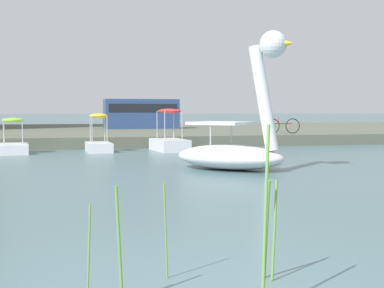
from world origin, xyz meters
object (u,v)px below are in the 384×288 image
Objects in this scene: pedal_boat_red at (169,139)px; parked_van at (141,113)px; swan_boat at (236,141)px; pedal_boat_lime at (13,144)px; pedal_boat_yellow at (99,142)px; bicycle_parked at (283,126)px.

parked_van reaches higher than pedal_boat_red.
swan_boat is 19.73m from parked_van.
swan_boat is at bearing -91.17° from parked_van.
pedal_boat_lime is at bearing -119.20° from parked_van.
pedal_boat_red is at bearing 92.66° from swan_boat.
parked_van is (6.83, 12.22, 1.12)m from pedal_boat_lime.
pedal_boat_lime is (-3.23, -0.03, -0.03)m from pedal_boat_yellow.
swan_boat is 1.60× the size of pedal_boat_red.
parked_van is (3.59, 12.19, 1.09)m from pedal_boat_yellow.
pedal_boat_red is (-0.34, 7.41, -0.31)m from swan_boat.
pedal_boat_lime is at bearing 130.63° from swan_boat.
bicycle_parked is at bearing 60.55° from swan_boat.
bicycle_parked is at bearing 19.44° from pedal_boat_yellow.
parked_van is at bearing 88.83° from swan_boat.
pedal_boat_red reaches higher than pedal_boat_lime.
pedal_boat_yellow is at bearing 177.68° from pedal_boat_red.
bicycle_parked is 0.39× the size of parked_van.
pedal_boat_lime is (-6.43, 7.49, -0.42)m from swan_boat.
pedal_boat_red reaches higher than pedal_boat_yellow.
swan_boat is 0.82× the size of parked_van.
parked_van is at bearing 73.57° from pedal_boat_yellow.
pedal_boat_red is 7.30m from bicycle_parked.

